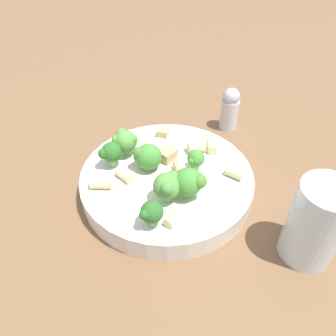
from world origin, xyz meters
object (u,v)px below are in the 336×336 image
(rigatoni_7, at_px, (197,147))
(chicken_chunk_1, at_px, (164,132))
(pasta_bowl, at_px, (168,180))
(broccoli_floret_1, at_px, (153,212))
(rigatoni_4, at_px, (126,175))
(broccoli_floret_6, at_px, (126,141))
(drinking_glass, at_px, (316,228))
(broccoli_floret_0, at_px, (112,153))
(pepper_shaker, at_px, (231,109))
(broccoli_floret_2, at_px, (191,182))
(rigatoni_0, at_px, (134,138))
(broccoli_floret_5, at_px, (167,186))
(rigatoni_1, at_px, (213,146))
(rigatoni_5, at_px, (182,171))
(chicken_chunk_0, at_px, (171,154))
(rigatoni_2, at_px, (236,173))
(broccoli_floret_4, at_px, (197,159))
(broccoli_floret_3, at_px, (149,156))
(rigatoni_6, at_px, (175,218))
(rigatoni_3, at_px, (102,183))

(rigatoni_7, distance_m, chicken_chunk_1, 0.07)
(pasta_bowl, distance_m, broccoli_floret_1, 0.10)
(rigatoni_4, relative_size, chicken_chunk_1, 1.34)
(broccoli_floret_6, relative_size, drinking_glass, 0.38)
(broccoli_floret_0, xyz_separation_m, pepper_shaker, (-0.14, 0.19, -0.02))
(rigatoni_4, distance_m, rigatoni_7, 0.12)
(rigatoni_7, bearing_deg, broccoli_floret_2, -9.66)
(broccoli_floret_0, height_order, rigatoni_0, broccoli_floret_0)
(broccoli_floret_5, distance_m, rigatoni_1, 0.13)
(rigatoni_1, bearing_deg, drinking_glass, 31.65)
(rigatoni_0, bearing_deg, rigatoni_5, 42.92)
(broccoli_floret_6, height_order, chicken_chunk_0, broccoli_floret_6)
(chicken_chunk_0, xyz_separation_m, chicken_chunk_1, (-0.06, -0.01, -0.00))
(rigatoni_2, bearing_deg, broccoli_floret_1, -53.60)
(broccoli_floret_0, relative_size, broccoli_floret_4, 1.19)
(broccoli_floret_3, xyz_separation_m, rigatoni_6, (0.10, 0.03, -0.01))
(broccoli_floret_1, distance_m, rigatoni_6, 0.03)
(rigatoni_6, bearing_deg, chicken_chunk_0, -178.20)
(chicken_chunk_1, height_order, drinking_glass, drinking_glass)
(broccoli_floret_6, bearing_deg, broccoli_floret_1, 17.98)
(broccoli_floret_5, bearing_deg, rigatoni_4, -124.80)
(pasta_bowl, relative_size, broccoli_floret_3, 6.11)
(pepper_shaker, bearing_deg, broccoli_floret_6, -56.10)
(chicken_chunk_0, bearing_deg, broccoli_floret_5, -3.67)
(rigatoni_1, xyz_separation_m, chicken_chunk_0, (0.02, -0.07, 0.00))
(rigatoni_1, xyz_separation_m, rigatoni_5, (0.06, -0.05, 0.00))
(broccoli_floret_5, distance_m, rigatoni_2, 0.11)
(rigatoni_4, xyz_separation_m, chicken_chunk_1, (-0.10, 0.05, -0.00))
(rigatoni_0, xyz_separation_m, rigatoni_3, (0.10, -0.03, 0.00))
(broccoli_floret_4, xyz_separation_m, rigatoni_3, (0.04, -0.13, -0.01))
(broccoli_floret_5, relative_size, rigatoni_3, 1.50)
(rigatoni_7, height_order, chicken_chunk_1, rigatoni_7)
(broccoli_floret_6, bearing_deg, drinking_glass, 56.64)
(rigatoni_5, xyz_separation_m, chicken_chunk_0, (-0.04, -0.02, 0.00))
(broccoli_floret_1, height_order, broccoli_floret_3, broccoli_floret_3)
(rigatoni_5, bearing_deg, broccoli_floret_5, -23.97)
(rigatoni_6, relative_size, chicken_chunk_1, 1.32)
(broccoli_floret_3, height_order, pepper_shaker, pepper_shaker)
(broccoli_floret_2, relative_size, broccoli_floret_3, 1.09)
(pepper_shaker, bearing_deg, chicken_chunk_1, -60.06)
(pasta_bowl, xyz_separation_m, rigatoni_3, (0.03, -0.09, 0.02))
(pasta_bowl, bearing_deg, rigatoni_2, 85.63)
(rigatoni_2, relative_size, rigatoni_6, 0.97)
(rigatoni_5, xyz_separation_m, pepper_shaker, (-0.16, 0.09, -0.00))
(pasta_bowl, height_order, broccoli_floret_1, broccoli_floret_1)
(broccoli_floret_6, distance_m, drinking_glass, 0.28)
(broccoli_floret_3, xyz_separation_m, broccoli_floret_6, (-0.03, -0.03, 0.00))
(broccoli_floret_1, height_order, broccoli_floret_2, broccoli_floret_2)
(chicken_chunk_0, height_order, pepper_shaker, pepper_shaker)
(chicken_chunk_1, bearing_deg, chicken_chunk_0, 9.33)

